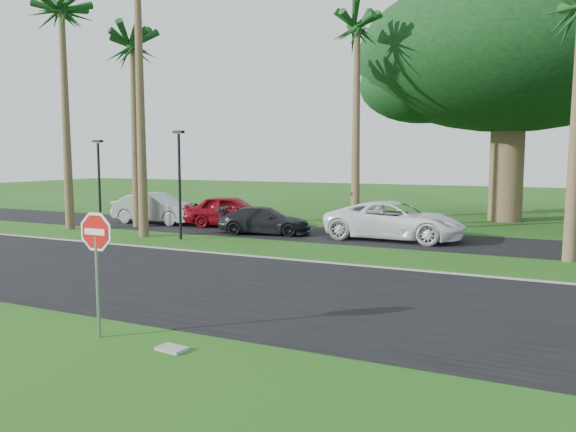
# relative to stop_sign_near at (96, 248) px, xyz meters

# --- Properties ---
(ground) EXTENTS (120.00, 120.00, 0.00)m
(ground) POSITION_rel_stop_sign_near_xyz_m (-0.50, 3.00, -1.77)
(ground) COLOR #1E4A12
(ground) RESTS_ON ground
(road) EXTENTS (120.00, 8.00, 0.02)m
(road) POSITION_rel_stop_sign_near_xyz_m (-0.50, 5.00, -1.76)
(road) COLOR black
(road) RESTS_ON ground
(parking_strip) EXTENTS (120.00, 5.00, 0.02)m
(parking_strip) POSITION_rel_stop_sign_near_xyz_m (-0.50, 15.50, -1.76)
(parking_strip) COLOR black
(parking_strip) RESTS_ON ground
(curb) EXTENTS (120.00, 0.12, 0.06)m
(curb) POSITION_rel_stop_sign_near_xyz_m (-0.50, 9.05, -1.74)
(curb) COLOR gray
(curb) RESTS_ON ground
(stop_sign_near) EXTENTS (1.05, 0.07, 2.62)m
(stop_sign_near) POSITION_rel_stop_sign_near_xyz_m (0.00, 0.00, 0.00)
(stop_sign_near) COLOR gray
(stop_sign_near) RESTS_ON ground
(palm_left_far) EXTENTS (5.00, 5.00, 11.50)m
(palm_left_far) POSITION_rel_stop_sign_near_xyz_m (-13.50, 12.00, 8.36)
(palm_left_far) COLOR brown
(palm_left_far) RESTS_ON ground
(palm_left_mid) EXTENTS (5.00, 5.00, 10.00)m
(palm_left_mid) POSITION_rel_stop_sign_near_xyz_m (-11.00, 14.00, 6.90)
(palm_left_mid) COLOR brown
(palm_left_mid) RESTS_ON ground
(palm_center) EXTENTS (5.00, 5.00, 10.50)m
(palm_center) POSITION_rel_stop_sign_near_xyz_m (-0.50, 17.00, 7.39)
(palm_center) COLOR brown
(palm_center) RESTS_ON ground
(canopy_tree) EXTENTS (16.50, 16.50, 13.12)m
(canopy_tree) POSITION_rel_stop_sign_near_xyz_m (5.50, 25.00, 7.17)
(canopy_tree) COLOR brown
(canopy_tree) RESTS_ON ground
(streetlight_left) EXTENTS (0.45, 0.25, 4.34)m
(streetlight_left) POSITION_rel_stop_sign_near_xyz_m (-12.00, 12.50, 0.72)
(streetlight_left) COLOR black
(streetlight_left) RESTS_ON ground
(streetlight_right) EXTENTS (0.45, 0.25, 4.64)m
(streetlight_right) POSITION_rel_stop_sign_near_xyz_m (-6.50, 11.50, 0.88)
(streetlight_right) COLOR black
(streetlight_right) RESTS_ON ground
(car_silver) EXTENTS (4.89, 1.85, 1.59)m
(car_silver) POSITION_rel_stop_sign_near_xyz_m (-11.05, 15.59, -0.98)
(car_silver) COLOR #A5A9AC
(car_silver) RESTS_ON ground
(car_red) EXTENTS (4.99, 3.00, 1.59)m
(car_red) POSITION_rel_stop_sign_near_xyz_m (-6.75, 16.09, -0.98)
(car_red) COLOR maroon
(car_red) RESTS_ON ground
(car_dark) EXTENTS (4.50, 2.54, 1.23)m
(car_dark) POSITION_rel_stop_sign_near_xyz_m (-3.97, 14.44, -1.16)
(car_dark) COLOR black
(car_dark) RESTS_ON ground
(car_minivan) EXTENTS (5.86, 2.73, 1.62)m
(car_minivan) POSITION_rel_stop_sign_near_xyz_m (1.86, 15.26, -0.96)
(car_minivan) COLOR white
(car_minivan) RESTS_ON ground
(utility_slab) EXTENTS (0.59, 0.41, 0.06)m
(utility_slab) POSITION_rel_stop_sign_near_xyz_m (1.75, 0.01, -1.74)
(utility_slab) COLOR gray
(utility_slab) RESTS_ON ground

